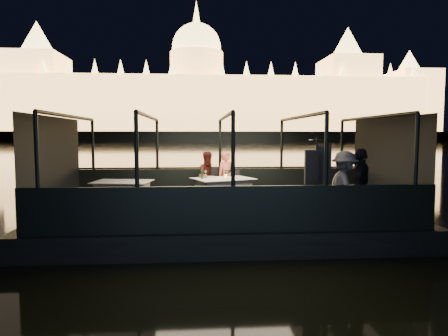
{
  "coord_description": "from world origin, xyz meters",
  "views": [
    {
      "loc": [
        -0.71,
        -9.49,
        2.35
      ],
      "look_at": [
        0.0,
        0.4,
        1.55
      ],
      "focal_mm": 32.0,
      "sensor_mm": 36.0,
      "label": 1
    }
  ],
  "objects": [
    {
      "name": "person_woman_coral",
      "position": [
        0.15,
        1.51,
        1.25
      ],
      "size": [
        0.58,
        0.46,
        1.41
      ],
      "primitive_type": "imported",
      "rotation": [
        0.0,
        0.0,
        0.26
      ],
      "color": "#F67459",
      "rests_on": "boat_deck"
    },
    {
      "name": "end_wall_fore",
      "position": [
        -4.0,
        0.0,
        1.65
      ],
      "size": [
        0.02,
        4.0,
        2.3
      ],
      "primitive_type": null,
      "color": "black",
      "rests_on": "boat_deck"
    },
    {
      "name": "chair_port_right",
      "position": [
        0.31,
        1.26,
        0.95
      ],
      "size": [
        0.47,
        0.47,
        0.9
      ],
      "primitive_type": "cube",
      "rotation": [
        0.0,
        0.0,
        0.14
      ],
      "color": "black",
      "rests_on": "boat_deck"
    },
    {
      "name": "wine_bottle",
      "position": [
        -0.54,
        0.56,
        1.42
      ],
      "size": [
        0.07,
        0.07,
        0.27
      ],
      "primitive_type": "cylinder",
      "rotation": [
        0.0,
        0.0,
        -0.19
      ],
      "color": "#133617",
      "rests_on": "dining_table_central"
    },
    {
      "name": "boat_deck",
      "position": [
        0.0,
        0.0,
        0.48
      ],
      "size": [
        8.0,
        4.0,
        0.04
      ],
      "primitive_type": "cube",
      "color": "black",
      "rests_on": "boat_hull"
    },
    {
      "name": "wine_glass_white",
      "position": [
        -0.46,
        0.69,
        1.36
      ],
      "size": [
        0.08,
        0.08,
        0.2
      ],
      "primitive_type": null,
      "rotation": [
        0.0,
        0.0,
        0.26
      ],
      "color": "silver",
      "rests_on": "dining_table_central"
    },
    {
      "name": "dining_table_aft",
      "position": [
        -2.53,
        0.52,
        0.89
      ],
      "size": [
        1.51,
        1.19,
        0.73
      ],
      "primitive_type": "cube",
      "rotation": [
        0.0,
        0.0,
        -0.15
      ],
      "color": "silver",
      "rests_on": "boat_deck"
    },
    {
      "name": "cabin_glass_starboard",
      "position": [
        0.0,
        -2.0,
        2.1
      ],
      "size": [
        8.0,
        0.02,
        1.4
      ],
      "primitive_type": null,
      "color": "#99B2B2",
      "rests_on": "gunwale_starboard"
    },
    {
      "name": "gunwale_starboard",
      "position": [
        0.0,
        -2.0,
        0.95
      ],
      "size": [
        8.0,
        0.08,
        0.9
      ],
      "primitive_type": "cube",
      "color": "black",
      "rests_on": "boat_deck"
    },
    {
      "name": "plate_far",
      "position": [
        -0.32,
        1.01,
        1.27
      ],
      "size": [
        0.3,
        0.3,
        0.01
      ],
      "primitive_type": "cylinder",
      "rotation": [
        0.0,
        0.0,
        0.32
      ],
      "color": "white",
      "rests_on": "dining_table_central"
    },
    {
      "name": "boat_hull",
      "position": [
        0.0,
        0.0,
        0.0
      ],
      "size": [
        8.6,
        4.4,
        1.0
      ],
      "primitive_type": "cube",
      "color": "black",
      "rests_on": "river_water"
    },
    {
      "name": "end_wall_aft",
      "position": [
        4.0,
        0.0,
        1.65
      ],
      "size": [
        0.02,
        4.0,
        2.3
      ],
      "primitive_type": null,
      "color": "black",
      "rests_on": "boat_deck"
    },
    {
      "name": "passenger_stripe",
      "position": [
        2.38,
        -1.47,
        1.35
      ],
      "size": [
        0.65,
        1.05,
        1.55
      ],
      "primitive_type": "imported",
      "rotation": [
        0.0,
        0.0,
        1.66
      ],
      "color": "silver",
      "rests_on": "boat_deck"
    },
    {
      "name": "parliament_building",
      "position": [
        0.0,
        175.0,
        29.0
      ],
      "size": [
        220.0,
        32.0,
        60.0
      ],
      "primitive_type": null,
      "color": "#F2D18C",
      "rests_on": "embankment"
    },
    {
      "name": "chair_port_left",
      "position": [
        -0.23,
        1.43,
        0.95
      ],
      "size": [
        0.46,
        0.46,
        0.98
      ],
      "primitive_type": "cube",
      "rotation": [
        0.0,
        0.0,
        -0.02
      ],
      "color": "black",
      "rests_on": "boat_deck"
    },
    {
      "name": "bread_basket",
      "position": [
        -0.52,
        0.87,
        1.31
      ],
      "size": [
        0.28,
        0.28,
        0.08
      ],
      "primitive_type": "cylinder",
      "rotation": [
        0.0,
        0.0,
        0.43
      ],
      "color": "brown",
      "rests_on": "dining_table_central"
    },
    {
      "name": "wine_glass_empty",
      "position": [
        0.1,
        0.59,
        1.36
      ],
      "size": [
        0.09,
        0.09,
        0.19
      ],
      "primitive_type": null,
      "rotation": [
        0.0,
        0.0,
        -0.42
      ],
      "color": "white",
      "rests_on": "dining_table_central"
    },
    {
      "name": "passenger_dark",
      "position": [
        2.68,
        -1.55,
        1.35
      ],
      "size": [
        0.84,
        1.01,
        1.6
      ],
      "primitive_type": "imported",
      "rotation": [
        0.0,
        0.0,
        4.14
      ],
      "color": "black",
      "rests_on": "boat_deck"
    },
    {
      "name": "river_water",
      "position": [
        0.0,
        80.0,
        0.0
      ],
      "size": [
        500.0,
        500.0,
        0.0
      ],
      "primitive_type": "plane",
      "color": "black",
      "rests_on": "ground"
    },
    {
      "name": "canopy_ribs",
      "position": [
        0.0,
        0.0,
        1.65
      ],
      "size": [
        8.0,
        4.0,
        2.3
      ],
      "primitive_type": null,
      "color": "black",
      "rests_on": "boat_deck"
    },
    {
      "name": "coat_stand",
      "position": [
        1.78,
        -1.46,
        1.4
      ],
      "size": [
        0.53,
        0.43,
        1.82
      ],
      "primitive_type": null,
      "rotation": [
        0.0,
        0.0,
        0.06
      ],
      "color": "black",
      "rests_on": "boat_deck"
    },
    {
      "name": "person_man_maroon",
      "position": [
        -0.34,
        1.55,
        1.25
      ],
      "size": [
        0.81,
        0.72,
        1.42
      ],
      "primitive_type": "imported",
      "rotation": [
        0.0,
        0.0,
        0.32
      ],
      "color": "#441613",
      "rests_on": "boat_deck"
    },
    {
      "name": "plate_near",
      "position": [
        0.42,
        0.67,
        1.27
      ],
      "size": [
        0.25,
        0.25,
        0.02
      ],
      "primitive_type": "cylinder",
      "rotation": [
        0.0,
        0.0,
        0.02
      ],
      "color": "white",
      "rests_on": "dining_table_central"
    },
    {
      "name": "amber_candle",
      "position": [
        0.07,
        0.81,
        1.31
      ],
      "size": [
        0.07,
        0.07,
        0.08
      ],
      "primitive_type": "cylinder",
      "rotation": [
        0.0,
        0.0,
        -0.19
      ],
      "color": "orange",
      "rests_on": "dining_table_central"
    },
    {
      "name": "wine_glass_red",
      "position": [
        0.27,
        0.99,
        1.36
      ],
      "size": [
        0.07,
        0.07,
        0.2
      ],
      "primitive_type": null,
      "rotation": [
        0.0,
        0.0,
        0.09
      ],
      "color": "silver",
      "rests_on": "dining_table_central"
    },
    {
      "name": "embankment",
      "position": [
        0.0,
        210.0,
        1.0
      ],
      "size": [
        400.0,
        140.0,
        6.0
      ],
      "primitive_type": "cube",
      "color": "#423D33",
      "rests_on": "ground"
    },
    {
      "name": "gunwale_port",
      "position": [
        0.0,
        2.0,
        0.95
      ],
      "size": [
        8.0,
        0.08,
        0.9
      ],
      "primitive_type": "cube",
      "color": "black",
      "rests_on": "boat_deck"
    },
    {
      "name": "cabin_roof_glass",
      "position": [
        0.0,
        0.0,
        2.8
      ],
      "size": [
        8.0,
        4.0,
        0.02
      ],
      "primitive_type": null,
      "color": "#99B2B2",
      "rests_on": "boat_deck"
    },
    {
      "name": "cabin_glass_port",
      "position": [
        0.0,
        2.0,
        2.1
      ],
      "size": [
        8.0,
        0.02,
        1.4
      ],
      "primitive_type": null,
      "color": "#99B2B2",
      "rests_on": "gunwale_port"
    },
    {
      "name": "dining_table_central",
      "position": [
        -0.01,
        0.66,
        0.89
      ],
      "size": [
        1.73,
        1.51,
        0.77
      ],
      "primitive_type": "cube",
      "rotation": [
        0.0,
        0.0,
        0.38
      ],
      "color": "silver",
      "rests_on": "boat_deck"
    }
  ]
}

